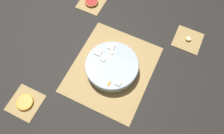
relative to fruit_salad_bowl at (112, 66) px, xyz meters
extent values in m
plane|color=black|center=(0.00, 0.00, -0.04)|extent=(6.00, 6.00, 0.00)
cube|color=tan|center=(0.00, 0.00, -0.03)|extent=(0.44, 0.38, 0.01)
cube|color=#4C381E|center=(-0.17, 0.00, -0.03)|extent=(0.01, 0.37, 0.00)
cube|color=#4C381E|center=(-0.12, 0.00, -0.03)|extent=(0.01, 0.37, 0.00)
cube|color=#4C381E|center=(-0.07, 0.00, -0.03)|extent=(0.01, 0.37, 0.00)
cube|color=#4C381E|center=(-0.02, 0.00, -0.03)|extent=(0.01, 0.37, 0.00)
cube|color=#4C381E|center=(0.02, 0.00, -0.03)|extent=(0.01, 0.37, 0.00)
cube|color=#4C381E|center=(0.07, 0.00, -0.03)|extent=(0.01, 0.37, 0.00)
cube|color=#4C381E|center=(0.12, 0.00, -0.03)|extent=(0.01, 0.37, 0.00)
cube|color=#4C381E|center=(0.17, 0.00, -0.03)|extent=(0.01, 0.37, 0.00)
cube|color=tan|center=(-0.33, -0.29, -0.03)|extent=(0.14, 0.14, 0.01)
cube|color=#4C381E|center=(-0.35, -0.29, -0.03)|extent=(0.00, 0.14, 0.00)
cube|color=#4C381E|center=(-0.30, -0.29, -0.03)|extent=(0.00, 0.14, 0.00)
cube|color=tan|center=(0.33, -0.29, -0.03)|extent=(0.14, 0.14, 0.01)
cube|color=#4C381E|center=(0.29, -0.29, -0.03)|extent=(0.00, 0.14, 0.00)
cube|color=#4C381E|center=(0.31, -0.29, -0.03)|extent=(0.00, 0.14, 0.00)
cube|color=#4C381E|center=(0.34, -0.29, -0.03)|extent=(0.00, 0.14, 0.00)
cube|color=#4C381E|center=(0.37, -0.29, -0.03)|extent=(0.00, 0.14, 0.00)
cube|color=tan|center=(-0.33, 0.29, -0.03)|extent=(0.14, 0.14, 0.01)
cube|color=#4C381E|center=(-0.37, 0.29, -0.03)|extent=(0.00, 0.14, 0.00)
cube|color=#4C381E|center=(-0.34, 0.29, -0.03)|extent=(0.00, 0.14, 0.00)
cube|color=#4C381E|center=(-0.31, 0.29, -0.03)|extent=(0.00, 0.14, 0.00)
cube|color=#4C381E|center=(-0.29, 0.29, -0.03)|extent=(0.00, 0.14, 0.00)
cylinder|color=silver|center=(0.00, 0.00, 0.00)|extent=(0.25, 0.25, 0.05)
torus|color=silver|center=(0.00, 0.00, 0.01)|extent=(0.26, 0.26, 0.01)
cylinder|color=#F4EABC|center=(-0.07, -0.06, -0.01)|extent=(0.03, 0.03, 0.01)
cylinder|color=#F4EABC|center=(-0.08, -0.02, -0.02)|extent=(0.03, 0.03, 0.01)
cylinder|color=#F4EABC|center=(-0.04, -0.05, -0.01)|extent=(0.03, 0.03, 0.01)
cylinder|color=#F4EABC|center=(-0.03, -0.03, 0.02)|extent=(0.02, 0.02, 0.01)
cylinder|color=#F4EABC|center=(-0.04, 0.03, -0.01)|extent=(0.03, 0.03, 0.01)
cylinder|color=#F4EABC|center=(0.10, -0.01, 0.01)|extent=(0.03, 0.03, 0.01)
cylinder|color=#F4EABC|center=(0.02, -0.09, 0.01)|extent=(0.03, 0.03, 0.01)
cylinder|color=#F4EABC|center=(0.02, 0.04, -0.01)|extent=(0.03, 0.03, 0.01)
cylinder|color=#F4EABC|center=(0.07, 0.04, 0.00)|extent=(0.03, 0.03, 0.01)
cube|color=#EFEACC|center=(-0.06, -0.03, 0.01)|extent=(0.02, 0.02, 0.02)
cube|color=#EFEACC|center=(-0.03, 0.06, 0.00)|extent=(0.03, 0.03, 0.03)
cube|color=#EFEACC|center=(0.01, 0.08, -0.01)|extent=(0.02, 0.02, 0.02)
cube|color=#EFEACC|center=(0.04, -0.02, 0.01)|extent=(0.03, 0.03, 0.03)
cube|color=#EFEACC|center=(-0.01, -0.05, 0.01)|extent=(0.03, 0.03, 0.03)
cube|color=#EFEACC|center=(-0.08, 0.02, 0.00)|extent=(0.03, 0.03, 0.03)
cube|color=#EFEACC|center=(0.06, 0.00, 0.00)|extent=(0.02, 0.02, 0.02)
cube|color=#EFEACC|center=(0.03, 0.02, 0.00)|extent=(0.03, 0.03, 0.03)
cube|color=#EFEACC|center=(0.07, 0.07, 0.01)|extent=(0.02, 0.02, 0.02)
cube|color=#EFEACC|center=(0.03, 0.09, 0.01)|extent=(0.02, 0.02, 0.02)
cube|color=#EFEACC|center=(0.02, -0.06, 0.00)|extent=(0.02, 0.02, 0.02)
cube|color=#EFEACC|center=(0.09, 0.01, -0.01)|extent=(0.03, 0.03, 0.03)
cube|color=#EFEACC|center=(-0.03, -0.09, 0.01)|extent=(0.03, 0.03, 0.03)
cube|color=#EFEACC|center=(-0.08, -0.04, 0.01)|extent=(0.03, 0.03, 0.03)
ellipsoid|color=#F9A338|center=(-0.01, 0.03, 0.00)|extent=(0.03, 0.02, 0.01)
ellipsoid|color=#F9A338|center=(0.08, -0.04, 0.01)|extent=(0.03, 0.02, 0.02)
ellipsoid|color=#F9A338|center=(-0.06, 0.05, 0.00)|extent=(0.03, 0.02, 0.01)
ellipsoid|color=#F9A338|center=(-0.05, 0.07, 0.01)|extent=(0.03, 0.01, 0.01)
ellipsoid|color=#F9A338|center=(-0.01, -0.10, -0.01)|extent=(0.03, 0.02, 0.02)
ellipsoid|color=#B2231E|center=(0.06, -0.04, -0.01)|extent=(0.03, 0.02, 0.01)
ellipsoid|color=#F9A338|center=(0.09, 0.03, 0.02)|extent=(0.03, 0.02, 0.01)
cylinder|color=#F9A338|center=(0.33, -0.29, -0.03)|extent=(0.07, 0.07, 0.01)
torus|color=#F4A82D|center=(0.33, -0.29, -0.03)|extent=(0.08, 0.08, 0.01)
cylinder|color=#F4EABC|center=(-0.33, 0.29, -0.03)|extent=(0.03, 0.03, 0.01)
torus|color=yellow|center=(-0.33, 0.29, -0.03)|extent=(0.03, 0.03, 0.01)
cylinder|color=#B2231E|center=(-0.33, -0.29, -0.02)|extent=(0.07, 0.07, 0.01)
torus|color=orange|center=(-0.33, -0.29, -0.02)|extent=(0.08, 0.08, 0.01)
camera|label=1|loc=(0.40, 0.19, 0.95)|focal=35.00mm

